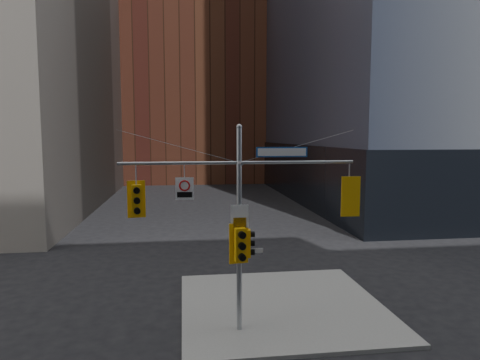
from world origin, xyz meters
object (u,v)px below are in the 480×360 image
object	(u,v)px
traffic_light_east_arm	(349,196)
street_sign_blade	(282,152)
signal_assembly	(239,209)
traffic_light_pole_side	(248,243)
traffic_light_west_arm	(137,200)
traffic_light_pole_front	(240,245)
regulatory_sign_arm	(185,188)

from	to	relation	value
traffic_light_east_arm	street_sign_blade	size ratio (longest dim) A/B	0.79
traffic_light_east_arm	street_sign_blade	xyz separation A→B (m)	(-2.42, 0.00, 1.55)
signal_assembly	traffic_light_pole_side	xyz separation A→B (m)	(0.32, 0.00, -1.21)
traffic_light_west_arm	traffic_light_pole_front	xyz separation A→B (m)	(3.41, -0.28, -1.55)
traffic_light_pole_side	traffic_light_pole_front	size ratio (longest dim) A/B	0.68
street_sign_blade	traffic_light_pole_side	bearing A→B (deg)	-179.35
traffic_light_pole_side	regulatory_sign_arm	distance (m)	2.92
traffic_light_pole_side	traffic_light_east_arm	bearing A→B (deg)	-85.75
signal_assembly	traffic_light_west_arm	world-z (taller)	signal_assembly
signal_assembly	traffic_light_pole_side	bearing A→B (deg)	0.72
traffic_light_west_arm	regulatory_sign_arm	bearing A→B (deg)	-9.71
traffic_light_east_arm	regulatory_sign_arm	distance (m)	5.74
traffic_light_west_arm	street_sign_blade	bearing A→B (deg)	-8.61
traffic_light_east_arm	street_sign_blade	bearing A→B (deg)	1.66
signal_assembly	street_sign_blade	world-z (taller)	signal_assembly
signal_assembly	traffic_light_pole_front	xyz separation A→B (m)	(-0.00, -0.27, -1.17)
traffic_light_east_arm	regulatory_sign_arm	bearing A→B (deg)	1.93
signal_assembly	street_sign_blade	xyz separation A→B (m)	(1.47, 0.00, 1.93)
signal_assembly	street_sign_blade	bearing A→B (deg)	0.12
traffic_light_pole_side	traffic_light_west_arm	bearing A→B (deg)	94.18
signal_assembly	traffic_light_pole_front	bearing A→B (deg)	-90.23
street_sign_blade	regulatory_sign_arm	distance (m)	3.51
traffic_light_east_arm	traffic_light_pole_front	size ratio (longest dim) A/B	1.00
traffic_light_west_arm	regulatory_sign_arm	distance (m)	1.62
street_sign_blade	traffic_light_west_arm	bearing A→B (deg)	-179.43
regulatory_sign_arm	traffic_light_pole_side	bearing A→B (deg)	6.48
traffic_light_pole_front	regulatory_sign_arm	xyz separation A→B (m)	(-1.84, 0.25, 1.93)
signal_assembly	traffic_light_west_arm	distance (m)	3.43
traffic_light_west_arm	traffic_light_pole_side	bearing A→B (deg)	-8.64
traffic_light_pole_front	street_sign_blade	bearing A→B (deg)	1.29
traffic_light_pole_front	street_sign_blade	distance (m)	3.45
traffic_light_west_arm	traffic_light_pole_front	distance (m)	3.76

